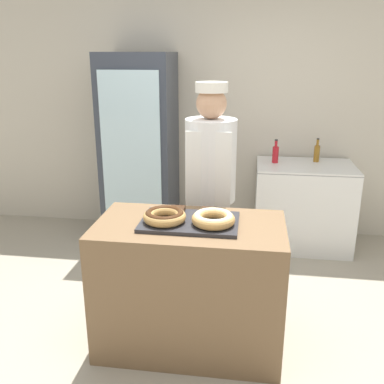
{
  "coord_description": "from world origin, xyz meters",
  "views": [
    {
      "loc": [
        0.37,
        -2.49,
        1.92
      ],
      "look_at": [
        0.0,
        0.1,
        1.07
      ],
      "focal_mm": 40.0,
      "sensor_mm": 36.0,
      "label": 1
    }
  ],
  "objects_px": {
    "brownie_back_left": "(177,210)",
    "brownie_back_right": "(209,211)",
    "donut_chocolate_glaze": "(165,216)",
    "bottle_red": "(275,154)",
    "bottle_amber": "(317,153)",
    "serving_tray": "(190,222)",
    "chest_freezer": "(303,205)",
    "baker_person": "(210,190)",
    "donut_light_glaze": "(213,218)",
    "beverage_fridge": "(140,150)"
  },
  "relations": [
    {
      "from": "brownie_back_right",
      "to": "bottle_red",
      "type": "relative_size",
      "value": 0.41
    },
    {
      "from": "brownie_back_left",
      "to": "chest_freezer",
      "type": "bearing_deg",
      "value": 57.64
    },
    {
      "from": "baker_person",
      "to": "bottle_amber",
      "type": "distance_m",
      "value": 1.57
    },
    {
      "from": "donut_chocolate_glaze",
      "to": "baker_person",
      "type": "relative_size",
      "value": 0.16
    },
    {
      "from": "serving_tray",
      "to": "brownie_back_left",
      "type": "bearing_deg",
      "value": 127.64
    },
    {
      "from": "beverage_fridge",
      "to": "baker_person",
      "type": "bearing_deg",
      "value": -52.28
    },
    {
      "from": "brownie_back_left",
      "to": "chest_freezer",
      "type": "distance_m",
      "value": 1.96
    },
    {
      "from": "donut_light_glaze",
      "to": "bottle_red",
      "type": "height_order",
      "value": "bottle_red"
    },
    {
      "from": "serving_tray",
      "to": "donut_chocolate_glaze",
      "type": "bearing_deg",
      "value": -163.75
    },
    {
      "from": "beverage_fridge",
      "to": "bottle_amber",
      "type": "height_order",
      "value": "beverage_fridge"
    },
    {
      "from": "donut_light_glaze",
      "to": "bottle_red",
      "type": "bearing_deg",
      "value": 76.04
    },
    {
      "from": "beverage_fridge",
      "to": "bottle_amber",
      "type": "relative_size",
      "value": 8.09
    },
    {
      "from": "brownie_back_right",
      "to": "bottle_amber",
      "type": "height_order",
      "value": "bottle_amber"
    },
    {
      "from": "bottle_amber",
      "to": "chest_freezer",
      "type": "bearing_deg",
      "value": -127.71
    },
    {
      "from": "brownie_back_left",
      "to": "beverage_fridge",
      "type": "relative_size",
      "value": 0.05
    },
    {
      "from": "donut_chocolate_glaze",
      "to": "bottle_red",
      "type": "xyz_separation_m",
      "value": [
        0.76,
        1.83,
        0.01
      ]
    },
    {
      "from": "donut_chocolate_glaze",
      "to": "bottle_amber",
      "type": "xyz_separation_m",
      "value": [
        1.18,
        1.93,
        0.01
      ]
    },
    {
      "from": "serving_tray",
      "to": "donut_light_glaze",
      "type": "bearing_deg",
      "value": -16.25
    },
    {
      "from": "baker_person",
      "to": "bottle_red",
      "type": "relative_size",
      "value": 7.3
    },
    {
      "from": "brownie_back_right",
      "to": "donut_chocolate_glaze",
      "type": "bearing_deg",
      "value": -145.0
    },
    {
      "from": "beverage_fridge",
      "to": "chest_freezer",
      "type": "relative_size",
      "value": 2.01
    },
    {
      "from": "donut_chocolate_glaze",
      "to": "chest_freezer",
      "type": "bearing_deg",
      "value": 59.18
    },
    {
      "from": "brownie_back_left",
      "to": "baker_person",
      "type": "distance_m",
      "value": 0.54
    },
    {
      "from": "chest_freezer",
      "to": "beverage_fridge",
      "type": "bearing_deg",
      "value": -179.78
    },
    {
      "from": "donut_chocolate_glaze",
      "to": "donut_light_glaze",
      "type": "relative_size",
      "value": 1.0
    },
    {
      "from": "donut_chocolate_glaze",
      "to": "chest_freezer",
      "type": "relative_size",
      "value": 0.28
    },
    {
      "from": "serving_tray",
      "to": "brownie_back_right",
      "type": "bearing_deg",
      "value": 52.36
    },
    {
      "from": "brownie_back_left",
      "to": "bottle_amber",
      "type": "distance_m",
      "value": 2.09
    },
    {
      "from": "donut_light_glaze",
      "to": "bottle_red",
      "type": "distance_m",
      "value": 1.89
    },
    {
      "from": "baker_person",
      "to": "beverage_fridge",
      "type": "height_order",
      "value": "beverage_fridge"
    },
    {
      "from": "chest_freezer",
      "to": "donut_light_glaze",
      "type": "bearing_deg",
      "value": -113.01
    },
    {
      "from": "donut_light_glaze",
      "to": "bottle_amber",
      "type": "relative_size",
      "value": 1.13
    },
    {
      "from": "beverage_fridge",
      "to": "bottle_red",
      "type": "relative_size",
      "value": 8.17
    },
    {
      "from": "baker_person",
      "to": "brownie_back_left",
      "type": "bearing_deg",
      "value": -108.5
    },
    {
      "from": "beverage_fridge",
      "to": "chest_freezer",
      "type": "distance_m",
      "value": 1.77
    },
    {
      "from": "brownie_back_right",
      "to": "donut_light_glaze",
      "type": "bearing_deg",
      "value": -75.05
    },
    {
      "from": "beverage_fridge",
      "to": "bottle_red",
      "type": "distance_m",
      "value": 1.39
    },
    {
      "from": "brownie_back_right",
      "to": "baker_person",
      "type": "height_order",
      "value": "baker_person"
    },
    {
      "from": "donut_chocolate_glaze",
      "to": "donut_light_glaze",
      "type": "xyz_separation_m",
      "value": [
        0.31,
        0.0,
        0.0
      ]
    },
    {
      "from": "donut_light_glaze",
      "to": "bottle_red",
      "type": "relative_size",
      "value": 1.14
    },
    {
      "from": "donut_chocolate_glaze",
      "to": "bottle_red",
      "type": "bearing_deg",
      "value": 67.4
    },
    {
      "from": "baker_person",
      "to": "chest_freezer",
      "type": "distance_m",
      "value": 1.47
    },
    {
      "from": "brownie_back_right",
      "to": "bottle_red",
      "type": "xyz_separation_m",
      "value": [
        0.5,
        1.65,
        0.03
      ]
    },
    {
      "from": "brownie_back_right",
      "to": "chest_freezer",
      "type": "bearing_deg",
      "value": 63.31
    },
    {
      "from": "serving_tray",
      "to": "chest_freezer",
      "type": "relative_size",
      "value": 0.64
    },
    {
      "from": "serving_tray",
      "to": "bottle_amber",
      "type": "bearing_deg",
      "value": 61.49
    },
    {
      "from": "brownie_back_left",
      "to": "donut_chocolate_glaze",
      "type": "bearing_deg",
      "value": -104.95
    },
    {
      "from": "donut_chocolate_glaze",
      "to": "donut_light_glaze",
      "type": "distance_m",
      "value": 0.31
    },
    {
      "from": "donut_light_glaze",
      "to": "beverage_fridge",
      "type": "height_order",
      "value": "beverage_fridge"
    },
    {
      "from": "brownie_back_left",
      "to": "brownie_back_right",
      "type": "relative_size",
      "value": 1.0
    }
  ]
}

